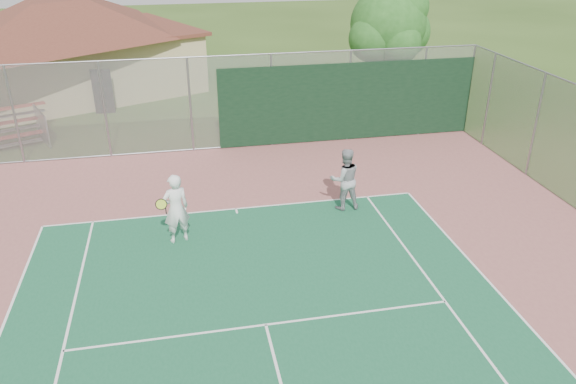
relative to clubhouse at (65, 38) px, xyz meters
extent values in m
cylinder|color=gray|center=(-0.45, -9.26, -0.98)|extent=(0.08, 0.08, 3.50)
cylinder|color=gray|center=(2.55, -9.26, -0.98)|extent=(0.08, 0.08, 3.50)
cylinder|color=gray|center=(5.55, -9.26, -0.98)|extent=(0.08, 0.08, 3.50)
cylinder|color=gray|center=(8.55, -9.26, -0.98)|extent=(0.08, 0.08, 3.50)
cylinder|color=gray|center=(11.55, -9.26, -0.98)|extent=(0.08, 0.08, 3.50)
cylinder|color=gray|center=(14.55, -9.26, -0.98)|extent=(0.08, 0.08, 3.50)
cylinder|color=gray|center=(16.55, -9.26, -0.98)|extent=(0.08, 0.08, 3.50)
cylinder|color=gray|center=(6.55, -9.26, 0.77)|extent=(20.00, 0.05, 0.05)
cylinder|color=gray|center=(6.55, -9.26, -2.68)|extent=(20.00, 0.05, 0.05)
cube|color=#999EA0|center=(6.55, -9.26, -0.98)|extent=(20.00, 0.02, 3.50)
cube|color=black|center=(11.55, -9.31, -1.18)|extent=(10.00, 0.04, 3.00)
cylinder|color=gray|center=(16.55, -10.76, -0.98)|extent=(0.08, 0.08, 3.50)
cylinder|color=gray|center=(16.55, -13.76, -0.98)|extent=(0.08, 0.08, 3.50)
cube|color=#999EA0|center=(16.55, -13.76, -0.98)|extent=(0.02, 9.00, 3.50)
cube|color=#CAB581|center=(0.00, 0.00, -1.32)|extent=(13.42, 11.50, 2.83)
cube|color=brown|center=(0.00, 0.00, 0.15)|extent=(14.04, 12.12, 0.17)
cube|color=black|center=(1.89, -3.81, -1.74)|extent=(0.85, 0.06, 1.98)
cube|color=#B2B5BA|center=(-0.16, -7.04, -2.11)|extent=(0.84, 1.91, 1.24)
cylinder|color=#3E2A16|center=(14.47, -5.28, -1.28)|extent=(0.37, 0.37, 2.91)
sphere|color=#225A1C|center=(14.47, -5.28, 1.01)|extent=(3.33, 3.33, 3.33)
sphere|color=#225A1C|center=(15.41, -4.96, 0.60)|extent=(2.29, 2.29, 2.29)
sphere|color=#225A1C|center=(13.64, -5.69, 0.49)|extent=(2.08, 2.08, 2.08)
sphere|color=#225A1C|center=(14.68, -6.21, 0.39)|extent=(1.87, 1.87, 1.87)
sphere|color=#225A1C|center=(14.16, -4.44, 0.80)|extent=(2.08, 2.08, 2.08)
sphere|color=#225A1C|center=(15.10, -5.48, 1.74)|extent=(2.08, 2.08, 2.08)
imported|color=white|center=(4.83, -15.92, -1.76)|extent=(0.82, 0.66, 1.94)
imported|color=#96989B|center=(9.73, -14.94, -1.79)|extent=(0.92, 0.72, 1.88)
camera|label=1|loc=(5.13, -29.30, 5.02)|focal=35.00mm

